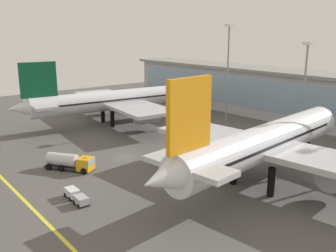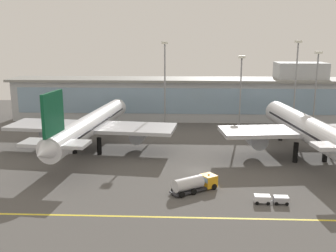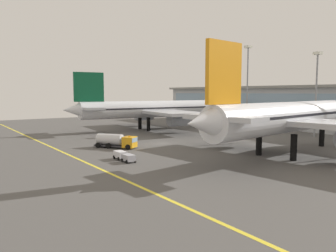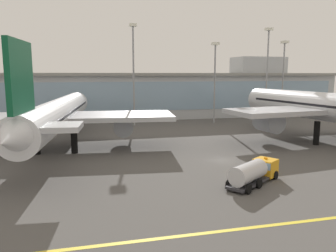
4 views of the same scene
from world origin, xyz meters
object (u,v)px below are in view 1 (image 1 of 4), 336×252
at_px(fuel_tanker_truck, 71,162).
at_px(apron_light_mast_west, 228,60).
at_px(airliner_near_right, 264,143).
at_px(airliner_near_left, 118,100).
at_px(baggage_tug_near, 76,196).
at_px(apron_light_mast_east, 305,76).

bearing_deg(fuel_tanker_truck, apron_light_mast_west, 64.96).
bearing_deg(airliner_near_right, fuel_tanker_truck, 122.98).
relative_size(fuel_tanker_truck, apron_light_mast_west, 0.34).
relative_size(airliner_near_left, baggage_tug_near, 9.90).
distance_m(fuel_tanker_truck, baggage_tug_near, 13.38).
xyz_separation_m(airliner_near_left, apron_light_mast_west, (16.77, 23.77, 10.42)).
distance_m(airliner_near_left, airliner_near_right, 50.51).
bearing_deg(apron_light_mast_west, airliner_near_right, -39.87).
bearing_deg(fuel_tanker_truck, airliner_near_right, 5.23).
height_order(airliner_near_left, baggage_tug_near, airliner_near_left).
xyz_separation_m(fuel_tanker_truck, apron_light_mast_east, (14.26, 49.78, 12.95)).
bearing_deg(airliner_near_left, apron_light_mast_west, -29.18).
height_order(airliner_near_left, fuel_tanker_truck, airliner_near_left).
distance_m(baggage_tug_near, apron_light_mast_east, 56.43).
xyz_separation_m(airliner_near_right, fuel_tanker_truck, (-25.46, -21.09, -5.38)).
bearing_deg(apron_light_mast_west, fuel_tanker_truck, -80.64).
bearing_deg(fuel_tanker_truck, apron_light_mast_east, 39.61).
distance_m(airliner_near_right, apron_light_mast_west, 44.81).
bearing_deg(airliner_near_right, apron_light_mast_west, 43.47).
height_order(airliner_near_left, apron_light_mast_east, apron_light_mast_east).
bearing_deg(airliner_near_left, fuel_tanker_truck, -129.51).
relative_size(airliner_near_left, apron_light_mast_east, 2.56).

